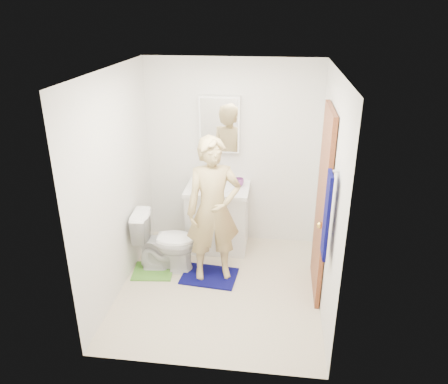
{
  "coord_description": "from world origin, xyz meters",
  "views": [
    {
      "loc": [
        0.57,
        -4.09,
        2.95
      ],
      "look_at": [
        0.02,
        0.25,
        1.07
      ],
      "focal_mm": 35.0,
      "sensor_mm": 36.0,
      "label": 1
    }
  ],
  "objects_px": {
    "soap_dispenser": "(199,180)",
    "man": "(213,210)",
    "vanity_cabinet": "(218,219)",
    "towel": "(327,216)",
    "toothbrush_cup": "(239,182)",
    "medicine_cabinet": "(220,124)",
    "toilet": "(166,241)"
  },
  "relations": [
    {
      "from": "vanity_cabinet",
      "to": "medicine_cabinet",
      "type": "height_order",
      "value": "medicine_cabinet"
    },
    {
      "from": "towel",
      "to": "toilet",
      "type": "relative_size",
      "value": 1.07
    },
    {
      "from": "vanity_cabinet",
      "to": "towel",
      "type": "distance_m",
      "value": 2.08
    },
    {
      "from": "toilet",
      "to": "man",
      "type": "height_order",
      "value": "man"
    },
    {
      "from": "vanity_cabinet",
      "to": "medicine_cabinet",
      "type": "bearing_deg",
      "value": 90.0
    },
    {
      "from": "toilet",
      "to": "toothbrush_cup",
      "type": "bearing_deg",
      "value": -53.38
    },
    {
      "from": "toilet",
      "to": "man",
      "type": "bearing_deg",
      "value": -102.61
    },
    {
      "from": "towel",
      "to": "man",
      "type": "relative_size",
      "value": 0.48
    },
    {
      "from": "soap_dispenser",
      "to": "man",
      "type": "distance_m",
      "value": 0.71
    },
    {
      "from": "vanity_cabinet",
      "to": "soap_dispenser",
      "type": "height_order",
      "value": "soap_dispenser"
    },
    {
      "from": "soap_dispenser",
      "to": "toothbrush_cup",
      "type": "distance_m",
      "value": 0.5
    },
    {
      "from": "towel",
      "to": "soap_dispenser",
      "type": "xyz_separation_m",
      "value": [
        -1.4,
        1.43,
        -0.3
      ]
    },
    {
      "from": "soap_dispenser",
      "to": "toothbrush_cup",
      "type": "bearing_deg",
      "value": 14.45
    },
    {
      "from": "vanity_cabinet",
      "to": "toilet",
      "type": "relative_size",
      "value": 1.07
    },
    {
      "from": "vanity_cabinet",
      "to": "towel",
      "type": "relative_size",
      "value": 1.0
    },
    {
      "from": "vanity_cabinet",
      "to": "toilet",
      "type": "xyz_separation_m",
      "value": [
        -0.54,
        -0.6,
        -0.02
      ]
    },
    {
      "from": "man",
      "to": "toothbrush_cup",
      "type": "bearing_deg",
      "value": 58.86
    },
    {
      "from": "towel",
      "to": "man",
      "type": "height_order",
      "value": "man"
    },
    {
      "from": "medicine_cabinet",
      "to": "vanity_cabinet",
      "type": "bearing_deg",
      "value": -90.0
    },
    {
      "from": "medicine_cabinet",
      "to": "toilet",
      "type": "relative_size",
      "value": 0.93
    },
    {
      "from": "vanity_cabinet",
      "to": "toothbrush_cup",
      "type": "height_order",
      "value": "toothbrush_cup"
    },
    {
      "from": "toilet",
      "to": "soap_dispenser",
      "type": "xyz_separation_m",
      "value": [
        0.32,
        0.55,
        0.58
      ]
    },
    {
      "from": "toothbrush_cup",
      "to": "vanity_cabinet",
      "type": "bearing_deg",
      "value": -164.21
    },
    {
      "from": "towel",
      "to": "toilet",
      "type": "height_order",
      "value": "towel"
    },
    {
      "from": "toilet",
      "to": "soap_dispenser",
      "type": "height_order",
      "value": "soap_dispenser"
    },
    {
      "from": "towel",
      "to": "man",
      "type": "distance_m",
      "value": 1.43
    },
    {
      "from": "soap_dispenser",
      "to": "man",
      "type": "relative_size",
      "value": 0.12
    },
    {
      "from": "toilet",
      "to": "man",
      "type": "distance_m",
      "value": 0.77
    },
    {
      "from": "vanity_cabinet",
      "to": "toothbrush_cup",
      "type": "xyz_separation_m",
      "value": [
        0.26,
        0.07,
        0.5
      ]
    },
    {
      "from": "towel",
      "to": "vanity_cabinet",
      "type": "bearing_deg",
      "value": 128.47
    },
    {
      "from": "vanity_cabinet",
      "to": "toilet",
      "type": "distance_m",
      "value": 0.81
    },
    {
      "from": "towel",
      "to": "toothbrush_cup",
      "type": "height_order",
      "value": "towel"
    }
  ]
}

